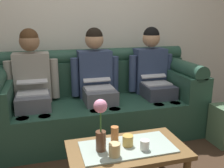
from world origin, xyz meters
name	(u,v)px	position (x,y,z in m)	size (l,w,h in m)	color
back_wall_patterned	(86,7)	(0.00, 1.70, 1.45)	(6.00, 0.12, 2.90)	silver
couch	(97,102)	(0.00, 1.17, 0.37)	(2.34, 0.88, 0.96)	#234738
person_left	(33,83)	(-0.70, 1.16, 0.66)	(0.56, 0.67, 1.22)	#595B66
person_middle	(97,78)	(0.00, 1.17, 0.66)	(0.56, 0.67, 1.22)	#595B66
person_right	(153,75)	(0.70, 1.17, 0.66)	(0.56, 0.67, 1.22)	#383D4C
coffee_table	(127,153)	(0.00, 0.10, 0.32)	(0.91, 0.50, 0.38)	brown
flower_vase	(101,123)	(-0.21, 0.10, 0.60)	(0.10, 0.10, 0.40)	brown
cup_near_left	(128,141)	(0.01, 0.11, 0.42)	(0.08, 0.08, 0.08)	gold
cup_near_right	(114,150)	(-0.13, -0.01, 0.42)	(0.08, 0.08, 0.10)	#DBB77A
cup_far_center	(145,145)	(0.11, 0.02, 0.41)	(0.07, 0.07, 0.08)	white
cup_far_left	(115,134)	(-0.07, 0.21, 0.44)	(0.06, 0.06, 0.12)	#B26633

